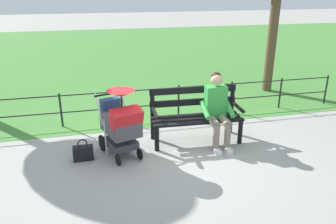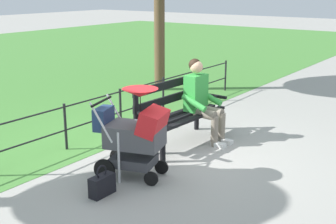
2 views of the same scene
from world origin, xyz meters
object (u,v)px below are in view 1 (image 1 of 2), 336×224
Objects in this scene: park_bench at (195,113)px; stroller at (121,122)px; handbag at (83,153)px; person_on_bench at (217,107)px.

stroller is at bearing 12.64° from park_bench.
park_bench is 2.05m from handbag.
person_on_bench is 2.38m from handbag.
handbag is at bearing 1.56° from stroller.
stroller is (1.68, 0.08, -0.08)m from person_on_bench.
stroller reaches higher than handbag.
stroller is (1.36, 0.30, 0.07)m from park_bench.
stroller reaches higher than park_bench.
stroller is 3.11× the size of handbag.
handbag is (1.99, 0.32, -0.40)m from park_bench.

